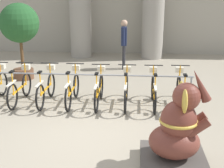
# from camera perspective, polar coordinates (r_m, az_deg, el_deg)

# --- Properties ---
(ground_plane) EXTENTS (60.00, 60.00, 0.00)m
(ground_plane) POSITION_cam_1_polar(r_m,az_deg,el_deg) (6.49, -3.65, -9.39)
(ground_plane) COLOR #9E937F
(bike_rack) EXTENTS (6.17, 0.05, 0.77)m
(bike_rack) POSITION_cam_1_polar(r_m,az_deg,el_deg) (8.17, -7.13, 1.06)
(bike_rack) COLOR gray
(bike_rack) RESTS_ON ground_plane
(bicycle_2) EXTENTS (0.48, 1.71, 0.97)m
(bicycle_2) POSITION_cam_1_polar(r_m,az_deg,el_deg) (8.52, -16.43, -0.60)
(bicycle_2) COLOR black
(bicycle_2) RESTS_ON ground_plane
(bicycle_3) EXTENTS (0.48, 1.71, 0.97)m
(bicycle_3) POSITION_cam_1_polar(r_m,az_deg,el_deg) (8.31, -11.92, -0.71)
(bicycle_3) COLOR black
(bicycle_3) RESTS_ON ground_plane
(bicycle_4) EXTENTS (0.48, 1.71, 0.97)m
(bicycle_4) POSITION_cam_1_polar(r_m,az_deg,el_deg) (8.14, -7.21, -0.84)
(bicycle_4) COLOR black
(bicycle_4) RESTS_ON ground_plane
(bicycle_5) EXTENTS (0.48, 1.71, 0.97)m
(bicycle_5) POSITION_cam_1_polar(r_m,az_deg,el_deg) (8.00, -2.38, -1.04)
(bicycle_5) COLOR black
(bicycle_5) RESTS_ON ground_plane
(bicycle_6) EXTENTS (0.48, 1.71, 0.97)m
(bicycle_6) POSITION_cam_1_polar(r_m,az_deg,el_deg) (7.96, 2.61, -1.15)
(bicycle_6) COLOR black
(bicycle_6) RESTS_ON ground_plane
(bicycle_7) EXTENTS (0.48, 1.71, 0.97)m
(bicycle_7) POSITION_cam_1_polar(r_m,az_deg,el_deg) (7.97, 7.62, -1.26)
(bicycle_7) COLOR black
(bicycle_7) RESTS_ON ground_plane
(bicycle_8) EXTENTS (0.48, 1.71, 0.97)m
(bicycle_8) POSITION_cam_1_polar(r_m,az_deg,el_deg) (8.07, 12.54, -1.28)
(bicycle_8) COLOR black
(bicycle_8) RESTS_ON ground_plane
(elephant_statue) EXTENTS (1.09, 1.09, 1.73)m
(elephant_statue) POSITION_cam_1_polar(r_m,az_deg,el_deg) (5.28, 11.78, -9.19)
(elephant_statue) COLOR #4C4742
(elephant_statue) RESTS_ON ground_plane
(person_pedestrian) EXTENTS (0.24, 0.47, 1.81)m
(person_pedestrian) POSITION_cam_1_polar(r_m,az_deg,el_deg) (11.46, 2.21, 8.14)
(person_pedestrian) COLOR #28282D
(person_pedestrian) RESTS_ON ground_plane
(potted_tree) EXTENTS (1.25, 1.25, 2.46)m
(potted_tree) POSITION_cam_1_polar(r_m,az_deg,el_deg) (10.47, -16.54, 10.02)
(potted_tree) COLOR brown
(potted_tree) RESTS_ON ground_plane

